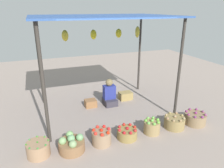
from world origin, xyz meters
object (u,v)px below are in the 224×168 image
Objects in this scene: wooden_crate_near_vendor at (125,96)px; wooden_crate_stacked_rear at (91,103)px; basket_green_chilies at (38,149)px; basket_red_tomatoes at (101,137)px; basket_potatoes at (174,122)px; basket_red_apples at (127,133)px; basket_cabbages at (72,144)px; vendor_person at (110,95)px; basket_green_apples at (152,127)px; basket_purple_onions at (195,118)px.

wooden_crate_near_vendor is 1.16m from wooden_crate_stacked_rear.
wooden_crate_stacked_rear is (1.49, 1.71, -0.04)m from basket_green_chilies.
basket_red_tomatoes is 1.79m from wooden_crate_stacked_rear.
basket_red_apples is at bearing -179.90° from basket_potatoes.
basket_cabbages is 1.32× the size of wooden_crate_near_vendor.
basket_cabbages is at bearing -7.68° from basket_green_chilies.
basket_cabbages is 1.27× the size of basket_red_tomatoes.
wooden_crate_near_vendor is (2.64, 1.82, -0.03)m from basket_green_chilies.
basket_cabbages is (0.62, -0.08, 0.00)m from basket_green_chilies.
vendor_person is 1.77m from basket_red_apples.
basket_green_apples reaches higher than basket_red_apples.
basket_cabbages is 1.82m from basket_green_apples.
basket_cabbages is at bearing -136.51° from wooden_crate_near_vendor.
wooden_crate_stacked_rear is (-2.16, 1.80, -0.03)m from basket_purple_onions.
wooden_crate_near_vendor is (0.58, 0.15, -0.18)m from vendor_person.
basket_potatoes is at bearing -1.27° from basket_green_chilies.
basket_cabbages is at bearing -115.68° from wooden_crate_stacked_rear.
basket_purple_onions is at bearing -0.78° from basket_red_apples.
vendor_person is 2.39m from basket_purple_onions.
basket_green_apples is 2.03m from wooden_crate_stacked_rear.
vendor_person reaches higher than wooden_crate_near_vendor.
basket_green_apples reaches higher than basket_green_chilies.
basket_green_apples is at bearing 179.40° from basket_purple_onions.
basket_red_apples is 0.61m from basket_green_apples.
basket_red_apples is 1.37× the size of wooden_crate_stacked_rear.
basket_green_apples is at bearing -95.83° from wooden_crate_near_vendor.
basket_cabbages is 1.41× the size of basket_green_apples.
vendor_person is 1.62× the size of basket_potatoes.
basket_green_apples is 0.62m from basket_potatoes.
basket_green_apples is at bearing -178.68° from basket_potatoes.
basket_green_apples is 1.14× the size of wooden_crate_stacked_rear.
basket_green_chilies is 0.86× the size of basket_purple_onions.
vendor_person is 2.02m from basket_potatoes.
basket_red_apples reaches higher than wooden_crate_near_vendor.
basket_cabbages reaches higher than basket_potatoes.
basket_green_chilies is at bearing 178.51° from basket_purple_onions.
basket_green_apples is at bearing -1.15° from basket_red_apples.
basket_green_chilies is 3.65m from basket_purple_onions.
basket_cabbages is at bearing -179.62° from basket_potatoes.
basket_red_apples is 0.92× the size of basket_potatoes.
basket_potatoes is at bearing -59.87° from vendor_person.
basket_red_tomatoes is at bearing 1.41° from basket_cabbages.
basket_cabbages reaches higher than basket_green_apples.
basket_red_tomatoes is 0.84× the size of basket_potatoes.
vendor_person reaches higher than wooden_crate_stacked_rear.
wooden_crate_stacked_rear is (-0.96, 1.79, -0.05)m from basket_green_apples.
basket_red_apples is 1.20× the size of basket_green_apples.
vendor_person is at bearing 65.20° from basket_red_tomatoes.
vendor_person reaches higher than basket_red_apples.
basket_red_tomatoes is 1.27× the size of wooden_crate_stacked_rear.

